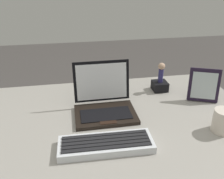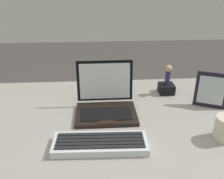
# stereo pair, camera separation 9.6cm
# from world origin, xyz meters

# --- Properties ---
(desk) EXTENTS (1.33, 0.83, 0.75)m
(desk) POSITION_xyz_m (0.00, 0.00, 0.62)
(desk) COLOR #9B978E
(desk) RESTS_ON ground
(laptop_front) EXTENTS (0.26, 0.22, 0.21)m
(laptop_front) POSITION_xyz_m (0.01, 0.08, 0.80)
(laptop_front) COLOR black
(laptop_front) RESTS_ON desk
(external_keyboard) EXTENTS (0.34, 0.12, 0.03)m
(external_keyboard) POSITION_xyz_m (-0.02, -0.16, 0.77)
(external_keyboard) COLOR silver
(external_keyboard) RESTS_ON desk
(photo_frame) EXTENTS (0.15, 0.10, 0.16)m
(photo_frame) POSITION_xyz_m (0.49, 0.11, 0.83)
(photo_frame) COLOR black
(photo_frame) RESTS_ON desk
(figurine_stand) EXTENTS (0.07, 0.07, 0.05)m
(figurine_stand) POSITION_xyz_m (0.33, 0.25, 0.78)
(figurine_stand) COLOR black
(figurine_stand) RESTS_ON desk
(figurine) EXTENTS (0.04, 0.04, 0.10)m
(figurine) POSITION_xyz_m (0.33, 0.25, 0.86)
(figurine) COLOR navy
(figurine) RESTS_ON figurine_stand
(coffee_mug) EXTENTS (0.12, 0.08, 0.09)m
(coffee_mug) POSITION_xyz_m (0.44, -0.14, 0.80)
(coffee_mug) COLOR beige
(coffee_mug) RESTS_ON desk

